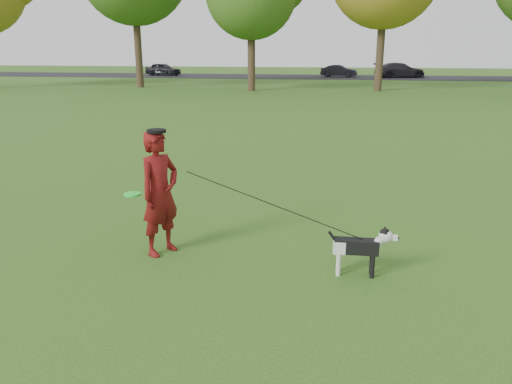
% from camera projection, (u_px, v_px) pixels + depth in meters
% --- Properties ---
extents(ground, '(120.00, 120.00, 0.00)m').
position_uv_depth(ground, '(257.00, 249.00, 7.26)').
color(ground, '#285116').
rests_on(ground, ground).
extents(road, '(120.00, 7.00, 0.02)m').
position_uv_depth(road, '(319.00, 77.00, 45.21)').
color(road, black).
rests_on(road, ground).
extents(man, '(0.68, 0.77, 1.76)m').
position_uv_depth(man, '(160.00, 193.00, 6.91)').
color(man, '#5F0E0D').
rests_on(man, ground).
extents(dog, '(0.89, 0.18, 0.68)m').
position_uv_depth(dog, '(362.00, 245.00, 6.33)').
color(dog, black).
rests_on(dog, ground).
extents(car_left, '(3.62, 2.15, 1.16)m').
position_uv_depth(car_left, '(163.00, 69.00, 47.05)').
color(car_left, black).
rests_on(car_left, road).
extents(car_mid, '(3.36, 1.68, 1.06)m').
position_uv_depth(car_mid, '(339.00, 71.00, 44.81)').
color(car_mid, black).
rests_on(car_mid, road).
extents(car_right, '(4.73, 2.86, 1.28)m').
position_uv_depth(car_right, '(400.00, 70.00, 44.05)').
color(car_right, black).
rests_on(car_right, road).
extents(man_held_items, '(3.34, 0.48, 1.32)m').
position_uv_depth(man_held_items, '(276.00, 206.00, 6.50)').
color(man_held_items, '#20FE3B').
rests_on(man_held_items, ground).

